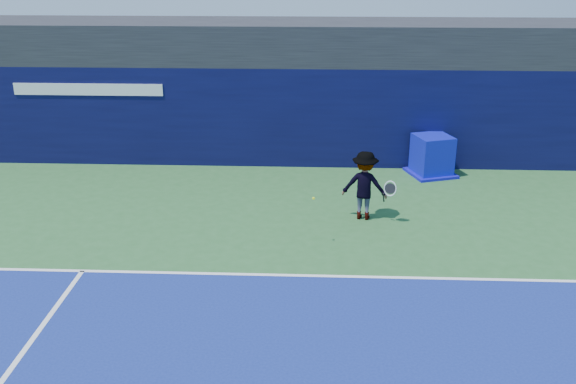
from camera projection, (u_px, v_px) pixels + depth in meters
The scene contains 7 objects.
ground at pixel (324, 365), 10.32m from camera, with size 80.00×80.00×0.00m, color #2A5E2D.
baseline at pixel (323, 276), 13.12m from camera, with size 24.00×0.10×0.01m, color white.
stadium_band at pixel (323, 41), 19.78m from camera, with size 36.00×3.00×1.20m, color black.
back_wall_assembly at pixel (322, 116), 19.59m from camera, with size 36.00×1.03×3.00m.
equipment_cart at pixel (432, 157), 18.86m from camera, with size 1.56×1.56×1.18m.
tennis_player at pixel (365, 185), 15.67m from camera, with size 1.36×0.85×1.72m.
tennis_ball at pixel (314, 198), 14.14m from camera, with size 0.06×0.06×0.06m.
Camera 1 is at (-0.20, -8.67, 6.28)m, focal length 40.00 mm.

